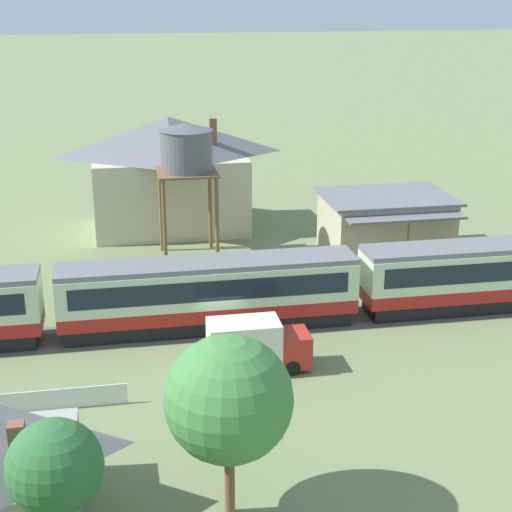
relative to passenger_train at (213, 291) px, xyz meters
name	(u,v)px	position (x,y,z in m)	size (l,w,h in m)	color
ground_plane	(220,336)	(0.20, -1.21, -2.30)	(600.00, 600.00, 0.00)	#707F51
passenger_train	(213,291)	(0.00, 0.00, 0.00)	(53.13, 3.05, 4.15)	#AD1E19
railway_track	(69,338)	(-8.29, 0.00, -2.29)	(102.92, 3.60, 0.04)	#665B51
station_building	(385,224)	(14.28, 11.06, -0.04)	(9.38, 8.22, 4.46)	#BCB293
station_house_grey_roof	(169,171)	(-0.82, 20.35, 2.46)	(13.03, 8.71, 9.19)	beige
water_tower	(186,151)	(-0.11, 12.85, 5.60)	(4.20, 4.20, 9.87)	brown
delivery_truck_red	(255,346)	(1.41, -5.69, -0.92)	(5.27, 2.08, 2.78)	#B2281E
yard_tree_0	(55,467)	(-7.73, -18.59, 1.52)	(3.27, 3.27, 5.47)	brown
yard_tree_1	(229,399)	(-1.64, -17.02, 2.56)	(4.72, 4.72, 7.24)	brown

